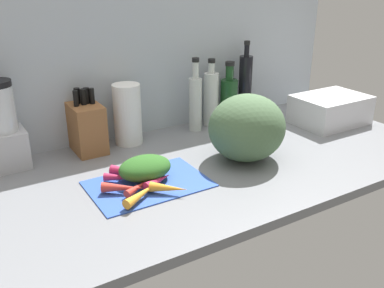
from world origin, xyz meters
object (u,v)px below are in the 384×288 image
object	(u,v)px
paper_towel_roll	(127,114)
carrot_3	(143,193)
carrot_5	(158,181)
blender_appliance	(3,131)
bottle_3	(245,86)
dish_rack	(330,110)
carrot_2	(121,177)
knife_block	(86,127)
carrot_1	(123,188)
bottle_1	(211,98)
winter_squash	(247,128)
carrot_6	(139,186)
cutting_board	(148,183)
carrot_0	(135,173)
carrot_4	(169,188)
bottle_2	(229,99)
bottle_0	(195,102)

from	to	relation	value
paper_towel_roll	carrot_3	bearing A→B (deg)	-108.35
carrot_5	blender_appliance	world-z (taller)	blender_appliance
bottle_3	dish_rack	distance (cm)	37.09
carrot_2	blender_appliance	size ratio (longest dim) A/B	0.36
carrot_5	knife_block	xyz separation A→B (cm)	(-8.70, 38.70, 6.81)
carrot_1	bottle_1	distance (cm)	67.65
winter_squash	bottle_3	bearing A→B (deg)	53.11
carrot_6	winter_squash	distance (cm)	42.69
cutting_board	carrot_0	world-z (taller)	carrot_0
carrot_2	paper_towel_roll	world-z (taller)	paper_towel_roll
winter_squash	paper_towel_roll	size ratio (longest dim) A/B	1.18
carrot_4	dish_rack	xyz separation A→B (cm)	(88.19, 20.04, 3.62)
paper_towel_roll	bottle_2	world-z (taller)	bottle_2
carrot_1	carrot_2	bearing A→B (deg)	71.46
carrot_0	carrot_5	xyz separation A→B (cm)	(3.94, -8.23, -0.15)
carrot_4	bottle_0	xyz separation A→B (cm)	(35.21, 42.33, 9.58)
bottle_0	carrot_2	bearing A→B (deg)	-147.24
paper_towel_roll	knife_block	bearing A→B (deg)	175.51
carrot_3	bottle_1	distance (cm)	68.10
carrot_3	paper_towel_roll	size ratio (longest dim) A/B	0.67
carrot_2	winter_squash	bearing A→B (deg)	-6.40
carrot_2	bottle_3	distance (cm)	78.07
bottle_1	cutting_board	bearing A→B (deg)	-142.39
bottle_1	bottle_2	size ratio (longest dim) A/B	1.07
bottle_2	dish_rack	world-z (taller)	bottle_2
carrot_6	bottle_1	bearing A→B (deg)	37.36
carrot_4	bottle_1	size ratio (longest dim) A/B	0.40
blender_appliance	bottle_0	distance (cm)	71.27
knife_block	bottle_0	xyz separation A→B (cm)	(44.15, -2.32, 2.89)
blender_appliance	bottle_2	distance (cm)	88.63
carrot_3	bottle_2	size ratio (longest dim) A/B	0.58
carrot_2	knife_block	bearing A→B (deg)	90.09
carrot_4	carrot_5	xyz separation A→B (cm)	(-0.24, 5.95, -0.12)
cutting_board	blender_appliance	world-z (taller)	blender_appliance
carrot_3	winter_squash	world-z (taller)	winter_squash
winter_squash	dish_rack	size ratio (longest dim) A/B	0.90
cutting_board	carrot_6	xyz separation A→B (cm)	(-4.46, -3.09, 1.57)
cutting_board	blender_appliance	xyz separation A→B (cm)	(-33.92, 35.58, 12.09)
carrot_2	carrot_0	bearing A→B (deg)	2.68
bottle_0	bottle_3	size ratio (longest dim) A/B	0.88
winter_squash	paper_towel_roll	world-z (taller)	winter_squash
carrot_5	knife_block	distance (cm)	40.24
dish_rack	carrot_1	bearing A→B (deg)	-172.57
bottle_1	dish_rack	bearing A→B (deg)	-29.34
carrot_4	carrot_6	size ratio (longest dim) A/B	0.98
carrot_0	paper_towel_roll	xyz separation A→B (cm)	(10.67, 29.26, 8.90)
carrot_1	carrot_3	distance (cm)	6.81
carrot_6	knife_block	size ratio (longest dim) A/B	0.49
paper_towel_roll	cutting_board	bearing A→B (deg)	-104.03
carrot_1	knife_block	xyz separation A→B (cm)	(2.26, 37.56, 6.69)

